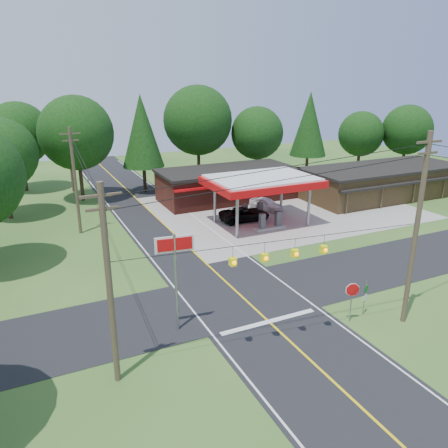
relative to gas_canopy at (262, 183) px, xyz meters
name	(u,v)px	position (x,y,z in m)	size (l,w,h in m)	color
ground	(242,297)	(-9.00, -13.00, -4.27)	(120.00, 120.00, 0.00)	#2E5B20
main_highway	(242,296)	(-9.00, -13.00, -4.26)	(8.00, 120.00, 0.02)	black
cross_road	(242,296)	(-9.00, -13.00, -4.25)	(70.00, 7.00, 0.02)	black
lane_center_yellow	(242,296)	(-9.00, -13.00, -4.24)	(0.15, 110.00, 0.00)	yellow
gas_canopy	(262,183)	(0.00, 0.00, 0.00)	(10.60, 7.40, 4.88)	gray
convenience_store	(227,184)	(1.00, 9.98, -2.35)	(16.40, 7.55, 3.80)	#511E17
strip_building	(382,181)	(19.00, 2.98, -2.35)	(20.40, 8.75, 3.80)	#352616
utility_pole_near_right	(416,229)	(-1.50, -20.00, 1.69)	(1.80, 0.30, 11.50)	#473828
utility_pole_near_left	(109,284)	(-18.50, -18.00, 0.93)	(1.80, 0.30, 10.00)	#473828
utility_pole_far_left	(75,180)	(-17.00, 5.00, 0.93)	(1.80, 0.30, 10.00)	#473828
utility_pole_north	(69,155)	(-15.50, 22.00, 0.48)	(0.30, 0.30, 9.50)	#473828
overhead_beacons	(280,242)	(-10.00, -19.00, 1.95)	(17.04, 2.04, 1.03)	black
treeline_backdrop	(148,141)	(-8.18, 11.01, 3.22)	(70.27, 51.59, 13.30)	#332316
suv_car	(245,214)	(-1.08, 1.50, -3.54)	(5.24, 5.24, 1.46)	black
sedan_car	(266,204)	(3.00, 4.00, -3.57)	(4.06, 4.06, 1.38)	white
big_stop_sign	(175,262)	(-14.31, -15.01, 0.11)	(2.22, 0.38, 6.00)	gray
octagonal_stop_sign	(352,293)	(-4.50, -18.64, -2.33)	(0.85, 0.36, 2.59)	gray
route_sign_post	(365,295)	(-3.20, -18.39, -2.87)	(0.45, 0.21, 2.33)	gray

